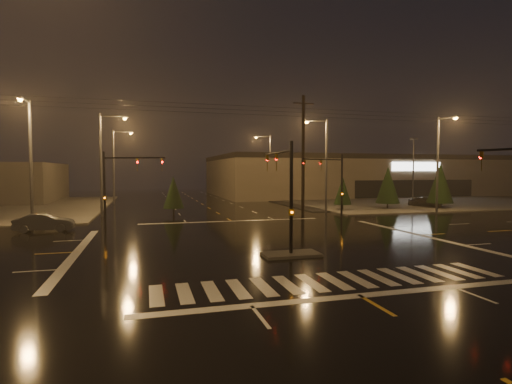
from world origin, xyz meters
TOP-DOWN VIEW (x-y plane):
  - ground at (0.00, 0.00)m, footprint 140.00×140.00m
  - sidewalk_ne at (30.00, 30.00)m, footprint 36.00×36.00m
  - median_island at (0.00, -4.00)m, footprint 3.00×1.60m
  - crosswalk at (0.00, -9.00)m, footprint 15.00×2.60m
  - stop_bar_near at (0.00, -11.00)m, footprint 16.00×0.50m
  - stop_bar_far at (0.00, 11.00)m, footprint 16.00×0.50m
  - parking_lot at (35.00, 28.00)m, footprint 50.00×24.00m
  - retail_building at (35.00, 45.99)m, footprint 60.20×28.30m
  - signal_mast_median at (0.00, -3.07)m, footprint 0.25×4.59m
  - signal_mast_ne at (9.50, 10.14)m, footprint 4.84×1.86m
  - signal_mast_nw at (-9.50, 10.14)m, footprint 4.84×1.86m
  - streetlight_1 at (-11.18, 18.00)m, footprint 2.77×0.32m
  - streetlight_2 at (-11.18, 34.00)m, footprint 2.77×0.32m
  - streetlight_3 at (11.18, 16.00)m, footprint 2.77×0.32m
  - streetlight_4 at (11.18, 36.00)m, footprint 2.77×0.32m
  - streetlight_5 at (-16.00, 11.18)m, footprint 0.32×2.77m
  - streetlight_6 at (22.00, 11.18)m, footprint 0.32×2.77m
  - utility_pole_1 at (8.00, 14.00)m, footprint 2.20×0.32m
  - conifer_0 at (14.08, 17.10)m, footprint 1.97×1.97m
  - conifer_1 at (19.97, 17.26)m, footprint 2.74×2.74m
  - conifer_2 at (26.19, 15.99)m, footprint 3.00×3.00m
  - conifer_3 at (-4.62, 17.39)m, footprint 2.08×2.08m
  - car_parked at (25.95, 18.26)m, footprint 3.58×4.02m
  - car_crossing at (-14.52, 8.73)m, footprint 4.08×1.47m

SIDE VIEW (x-z plane):
  - ground at x=0.00m, z-range 0.00..0.00m
  - crosswalk at x=0.00m, z-range 0.00..0.01m
  - stop_bar_near at x=0.00m, z-range 0.00..0.01m
  - stop_bar_far at x=0.00m, z-range 0.00..0.01m
  - parking_lot at x=35.00m, z-range 0.00..0.08m
  - sidewalk_ne at x=30.00m, z-range 0.00..0.12m
  - median_island at x=0.00m, z-range 0.00..0.15m
  - car_parked at x=25.95m, z-range 0.00..1.32m
  - car_crossing at x=-14.52m, z-range 0.00..1.34m
  - conifer_0 at x=14.08m, z-range 0.35..4.13m
  - conifer_3 at x=-4.62m, z-range 0.35..4.29m
  - conifer_1 at x=19.97m, z-range 0.35..5.33m
  - conifer_2 at x=26.19m, z-range 0.35..5.74m
  - signal_mast_median at x=0.00m, z-range 0.75..6.75m
  - signal_mast_ne at x=9.50m, z-range 0.79..6.79m
  - signal_mast_nw at x=-9.50m, z-range 0.79..6.79m
  - retail_building at x=35.00m, z-range 0.24..7.44m
  - streetlight_1 at x=-11.18m, z-range 0.80..10.80m
  - streetlight_2 at x=-11.18m, z-range 0.80..10.80m
  - streetlight_3 at x=11.18m, z-range 0.80..10.80m
  - streetlight_4 at x=11.18m, z-range 0.80..10.80m
  - streetlight_5 at x=-16.00m, z-range 0.80..10.80m
  - streetlight_6 at x=22.00m, z-range 0.80..10.80m
  - utility_pole_1 at x=8.00m, z-range 0.13..12.13m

